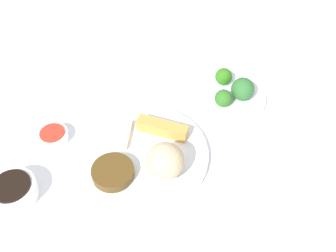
{
  "coord_description": "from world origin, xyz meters",
  "views": [
    {
      "loc": [
        0.49,
        -0.05,
        0.68
      ],
      "look_at": [
        -0.03,
        0.07,
        0.06
      ],
      "focal_mm": 39.88,
      "sensor_mm": 36.0,
      "label": 1
    }
  ],
  "objects_px": {
    "soy_sauce_bowl": "(14,191)",
    "sauce_ramekin_sweet_and_sour": "(53,136)",
    "broccoli_plate": "(226,97)",
    "main_plate": "(139,155)"
  },
  "relations": [
    {
      "from": "broccoli_plate",
      "to": "soy_sauce_bowl",
      "type": "xyz_separation_m",
      "value": [
        0.17,
        -0.5,
        0.01
      ]
    },
    {
      "from": "main_plate",
      "to": "soy_sauce_bowl",
      "type": "distance_m",
      "value": 0.26
    },
    {
      "from": "soy_sauce_bowl",
      "to": "sauce_ramekin_sweet_and_sour",
      "type": "xyz_separation_m",
      "value": [
        -0.13,
        0.08,
        -0.01
      ]
    },
    {
      "from": "broccoli_plate",
      "to": "sauce_ramekin_sweet_and_sour",
      "type": "relative_size",
      "value": 2.94
    },
    {
      "from": "main_plate",
      "to": "sauce_ramekin_sweet_and_sour",
      "type": "bearing_deg",
      "value": -117.44
    },
    {
      "from": "broccoli_plate",
      "to": "main_plate",
      "type": "bearing_deg",
      "value": -61.81
    },
    {
      "from": "broccoli_plate",
      "to": "soy_sauce_bowl",
      "type": "bearing_deg",
      "value": -71.51
    },
    {
      "from": "main_plate",
      "to": "broccoli_plate",
      "type": "height_order",
      "value": "main_plate"
    },
    {
      "from": "soy_sauce_bowl",
      "to": "main_plate",
      "type": "bearing_deg",
      "value": 98.35
    },
    {
      "from": "sauce_ramekin_sweet_and_sour",
      "to": "soy_sauce_bowl",
      "type": "bearing_deg",
      "value": -31.13
    }
  ]
}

